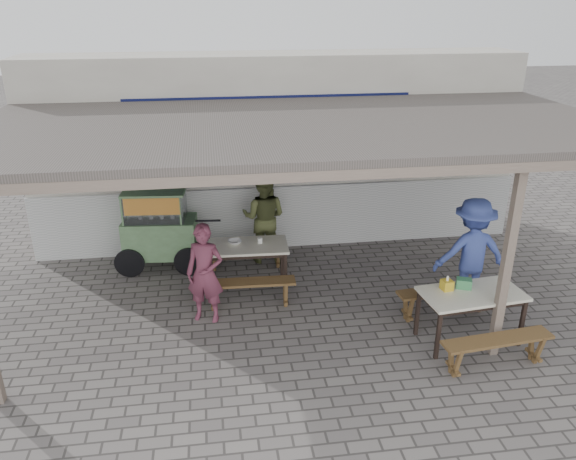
% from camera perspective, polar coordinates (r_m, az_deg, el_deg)
% --- Properties ---
extents(ground, '(60.00, 60.00, 0.00)m').
position_cam_1_polar(ground, '(8.21, 2.12, -10.09)').
color(ground, '#645F5B').
rests_on(ground, ground).
extents(back_wall, '(9.00, 1.28, 3.50)m').
position_cam_1_polar(back_wall, '(10.79, -1.13, 8.08)').
color(back_wall, beige).
rests_on(back_wall, ground).
extents(warung_roof, '(9.00, 4.21, 2.81)m').
position_cam_1_polar(warung_roof, '(7.98, 1.37, 10.18)').
color(warung_roof, '#504945').
rests_on(warung_roof, ground).
extents(table_left, '(1.34, 0.75, 0.75)m').
position_cam_1_polar(table_left, '(9.06, -4.21, -1.98)').
color(table_left, beige).
rests_on(table_left, ground).
extents(bench_left_street, '(1.42, 0.33, 0.45)m').
position_cam_1_polar(bench_left_street, '(8.61, -3.98, -5.88)').
color(bench_left_street, brown).
rests_on(bench_left_street, ground).
extents(bench_left_wall, '(1.42, 0.33, 0.45)m').
position_cam_1_polar(bench_left_wall, '(9.82, -4.30, -2.11)').
color(bench_left_wall, brown).
rests_on(bench_left_wall, ground).
extents(table_right, '(1.44, 0.85, 0.75)m').
position_cam_1_polar(table_right, '(8.04, 18.17, -6.54)').
color(table_right, beige).
rests_on(table_right, ground).
extents(bench_right_street, '(1.49, 0.43, 0.45)m').
position_cam_1_polar(bench_right_street, '(7.74, 20.44, -10.97)').
color(bench_right_street, brown).
rests_on(bench_right_street, ground).
extents(bench_right_wall, '(1.49, 0.43, 0.45)m').
position_cam_1_polar(bench_right_wall, '(8.69, 15.64, -6.43)').
color(bench_right_wall, brown).
rests_on(bench_right_wall, ground).
extents(vendor_cart, '(1.83, 0.80, 1.43)m').
position_cam_1_polar(vendor_cart, '(9.89, -13.00, 0.32)').
color(vendor_cart, '#689664').
rests_on(vendor_cart, ground).
extents(patron_street_side, '(0.63, 0.51, 1.50)m').
position_cam_1_polar(patron_street_side, '(8.19, -8.43, -4.39)').
color(patron_street_side, brown).
rests_on(patron_street_side, ground).
extents(patron_wall_side, '(0.96, 0.85, 1.65)m').
position_cam_1_polar(patron_wall_side, '(9.91, -2.45, 1.28)').
color(patron_wall_side, '#50562E').
rests_on(patron_wall_side, ground).
extents(patron_right_table, '(1.14, 0.69, 1.71)m').
position_cam_1_polar(patron_right_table, '(8.95, 18.12, -2.15)').
color(patron_right_table, '#3F51A8').
rests_on(patron_right_table, ground).
extents(tissue_box, '(0.16, 0.16, 0.14)m').
position_cam_1_polar(tissue_box, '(7.94, 15.83, -5.40)').
color(tissue_box, gold).
rests_on(tissue_box, table_right).
extents(donation_box, '(0.24, 0.20, 0.14)m').
position_cam_1_polar(donation_box, '(8.06, 17.44, -5.20)').
color(donation_box, '#387F4C').
rests_on(donation_box, table_right).
extents(condiment_jar, '(0.08, 0.08, 0.09)m').
position_cam_1_polar(condiment_jar, '(9.07, -2.87, -1.06)').
color(condiment_jar, white).
rests_on(condiment_jar, table_left).
extents(condiment_bowl, '(0.25, 0.25, 0.05)m').
position_cam_1_polar(condiment_bowl, '(9.09, -5.42, -1.21)').
color(condiment_bowl, white).
rests_on(condiment_bowl, table_left).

